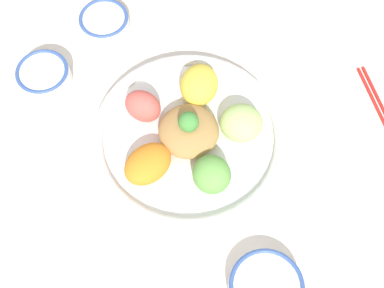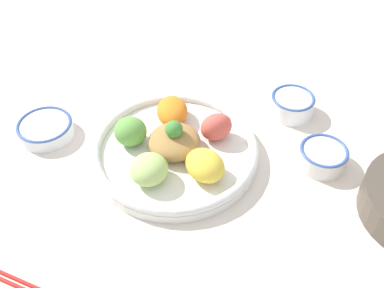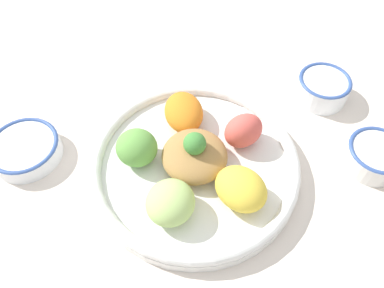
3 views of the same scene
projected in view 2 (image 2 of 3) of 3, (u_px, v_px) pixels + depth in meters
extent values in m
plane|color=silver|center=(170.00, 152.00, 0.95)|extent=(2.40, 2.40, 0.00)
cylinder|color=white|center=(175.00, 153.00, 0.94)|extent=(0.35, 0.35, 0.02)
torus|color=white|center=(175.00, 148.00, 0.93)|extent=(0.35, 0.35, 0.02)
ellipsoid|color=#E55B51|center=(216.00, 127.00, 0.93)|extent=(0.08, 0.09, 0.06)
ellipsoid|color=orange|center=(172.00, 111.00, 0.98)|extent=(0.11, 0.10, 0.05)
ellipsoid|color=#6BAD4C|center=(130.00, 131.00, 0.92)|extent=(0.07, 0.07, 0.06)
ellipsoid|color=#B7DB7A|center=(147.00, 169.00, 0.85)|extent=(0.09, 0.09, 0.06)
ellipsoid|color=yellow|center=(205.00, 165.00, 0.86)|extent=(0.10, 0.11, 0.06)
ellipsoid|color=#AD7F47|center=(174.00, 141.00, 0.91)|extent=(0.11, 0.11, 0.05)
sphere|color=#478E3D|center=(174.00, 129.00, 0.89)|extent=(0.04, 0.04, 0.04)
cylinder|color=white|center=(46.00, 129.00, 0.98)|extent=(0.12, 0.12, 0.03)
torus|color=#38569E|center=(44.00, 125.00, 0.97)|extent=(0.12, 0.12, 0.01)
cylinder|color=maroon|center=(45.00, 126.00, 0.97)|extent=(0.10, 0.10, 0.00)
cylinder|color=white|center=(292.00, 105.00, 1.03)|extent=(0.10, 0.10, 0.04)
torus|color=#38569E|center=(293.00, 98.00, 1.01)|extent=(0.10, 0.10, 0.01)
cylinder|color=white|center=(293.00, 99.00, 1.01)|extent=(0.08, 0.08, 0.00)
cylinder|color=white|center=(322.00, 157.00, 0.91)|extent=(0.10, 0.10, 0.04)
torus|color=#38569E|center=(324.00, 151.00, 0.90)|extent=(0.10, 0.10, 0.01)
cylinder|color=maroon|center=(324.00, 152.00, 0.90)|extent=(0.08, 0.08, 0.00)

